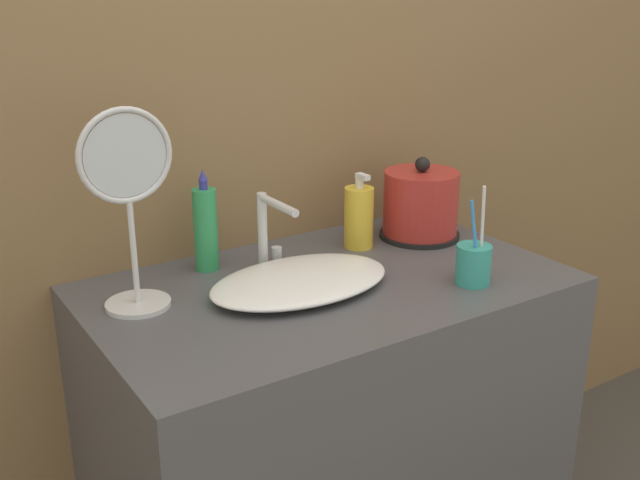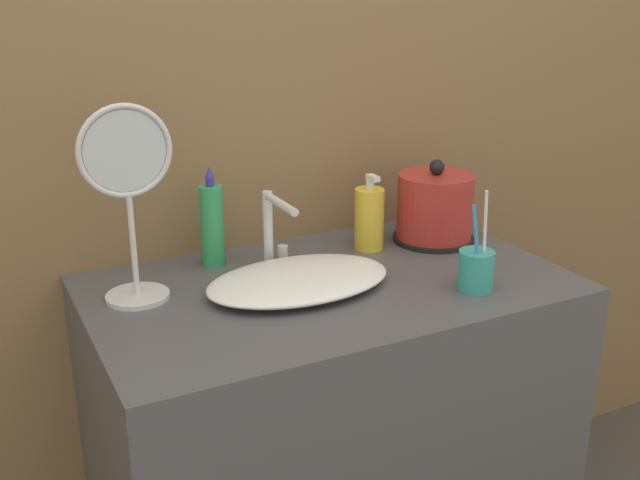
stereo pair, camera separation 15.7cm
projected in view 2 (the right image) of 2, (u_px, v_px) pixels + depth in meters
wall_back at (265, 66)px, 1.74m from camera, size 6.00×0.04×2.60m
vanity_counter at (328, 454)px, 1.76m from camera, size 1.02×0.61×0.87m
sink_basin at (299, 280)px, 1.57m from camera, size 0.40×0.25×0.04m
faucet at (274, 225)px, 1.66m from camera, size 0.06×0.16×0.17m
electric_kettle at (435, 210)px, 1.84m from camera, size 0.20×0.20×0.21m
toothbrush_cup at (476, 269)px, 1.56m from camera, size 0.07×0.07×0.22m
lotion_bottle at (369, 218)px, 1.79m from camera, size 0.07×0.07×0.18m
shampoo_bottle at (212, 224)px, 1.68m from camera, size 0.05×0.05×0.23m
vanity_mirror at (129, 191)px, 1.45m from camera, size 0.19×0.13×0.40m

